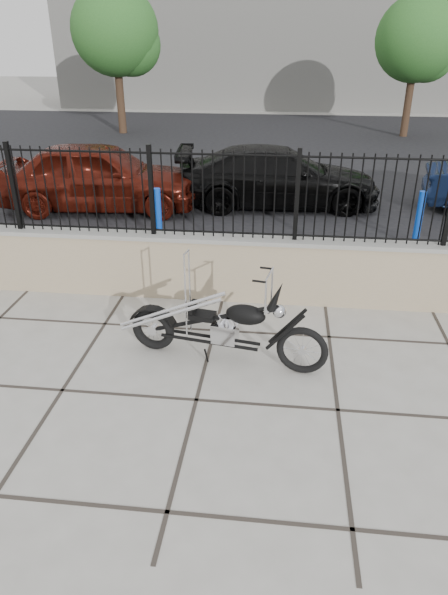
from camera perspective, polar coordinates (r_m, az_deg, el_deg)
ground_plane at (r=5.81m, az=-2.99°, el=-10.96°), size 90.00×90.00×0.00m
parking_lot at (r=17.42m, az=3.86°, el=14.81°), size 30.00×30.00×0.00m
retaining_wall at (r=7.71m, az=-0.08°, el=3.25°), size 14.00×0.36×0.96m
iron_fence at (r=7.35m, az=-0.09°, el=11.00°), size 14.00×0.08×1.20m
background_building at (r=31.05m, az=5.69°, el=27.33°), size 22.00×6.00×8.00m
chopper_motorcycle at (r=6.10m, az=-0.32°, el=-1.25°), size 2.33×0.80×1.38m
car_red at (r=12.15m, az=-13.25°, el=12.60°), size 4.48×2.10×1.48m
car_black at (r=12.20m, az=5.87°, el=12.77°), size 4.64×2.23×1.30m
bollard_a at (r=9.78m, az=-7.08°, el=8.53°), size 0.16×0.16×1.07m
bollard_b at (r=10.27m, az=20.21°, el=7.87°), size 0.13×0.13×1.04m
tree_left at (r=21.98m, az=-11.71°, el=26.69°), size 3.18×3.18×5.37m
tree_right at (r=21.96m, az=20.14°, el=25.03°), size 2.95×2.95×4.97m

